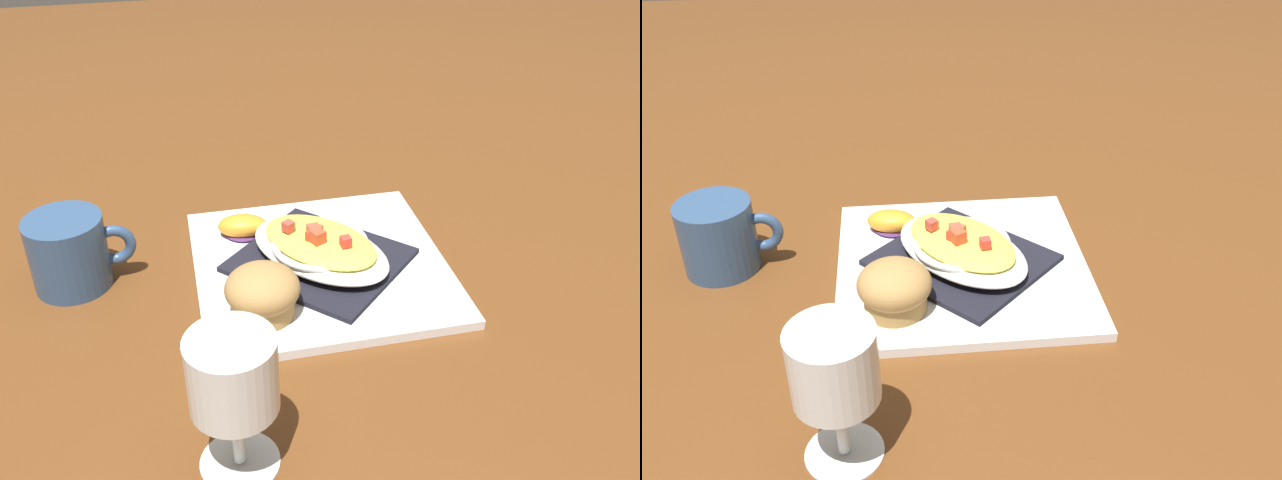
{
  "view_description": "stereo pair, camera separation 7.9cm",
  "coord_description": "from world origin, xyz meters",
  "views": [
    {
      "loc": [
        -0.65,
        0.15,
        0.47
      ],
      "look_at": [
        0.0,
        0.0,
        0.04
      ],
      "focal_mm": 39.57,
      "sensor_mm": 36.0,
      "label": 1
    },
    {
      "loc": [
        -0.66,
        0.07,
        0.47
      ],
      "look_at": [
        0.0,
        0.0,
        0.04
      ],
      "focal_mm": 39.57,
      "sensor_mm": 36.0,
      "label": 2
    }
  ],
  "objects": [
    {
      "name": "ground_plane",
      "position": [
        0.0,
        0.0,
        0.0
      ],
      "size": [
        2.6,
        2.6,
        0.0
      ],
      "primitive_type": "plane",
      "color": "brown"
    },
    {
      "name": "square_plate",
      "position": [
        0.0,
        0.0,
        0.01
      ],
      "size": [
        0.28,
        0.28,
        0.01
      ],
      "primitive_type": "cube",
      "rotation": [
        0.0,
        0.0,
        0.0
      ],
      "color": "white",
      "rests_on": "ground_plane"
    },
    {
      "name": "folded_napkin",
      "position": [
        0.0,
        0.0,
        0.01
      ],
      "size": [
        0.23,
        0.23,
        0.01
      ],
      "primitive_type": "cube",
      "rotation": [
        0.0,
        0.0,
        0.78
      ],
      "color": "black",
      "rests_on": "square_plate"
    },
    {
      "name": "gratin_dish",
      "position": [
        -0.0,
        0.0,
        0.03
      ],
      "size": [
        0.21,
        0.19,
        0.04
      ],
      "color": "silver",
      "rests_on": "folded_napkin"
    },
    {
      "name": "muffin",
      "position": [
        -0.08,
        0.08,
        0.04
      ],
      "size": [
        0.08,
        0.08,
        0.05
      ],
      "color": "olive",
      "rests_on": "square_plate"
    },
    {
      "name": "orange_garnish",
      "position": [
        0.08,
        0.08,
        0.02
      ],
      "size": [
        0.06,
        0.06,
        0.03
      ],
      "color": "#4F2A60",
      "rests_on": "square_plate"
    },
    {
      "name": "coffee_mug",
      "position": [
        0.04,
        0.27,
        0.04
      ],
      "size": [
        0.08,
        0.11,
        0.08
      ],
      "color": "#304D74",
      "rests_on": "ground_plane"
    },
    {
      "name": "stemmed_glass",
      "position": [
        -0.25,
        0.12,
        0.09
      ],
      "size": [
        0.07,
        0.07,
        0.13
      ],
      "color": "white",
      "rests_on": "ground_plane"
    }
  ]
}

